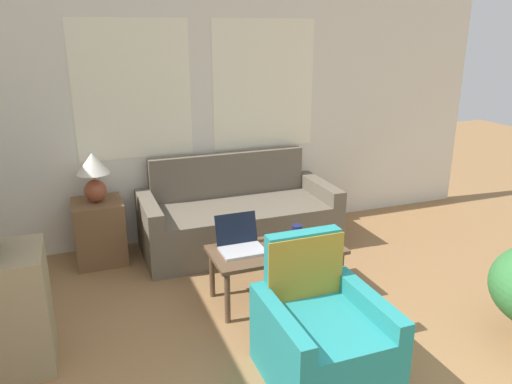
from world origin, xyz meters
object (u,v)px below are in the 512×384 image
armchair (320,338)px  table_lamp (93,173)px  coffee_table (276,254)px  cup_navy (274,253)px  laptop (240,242)px  snack_bowl (286,240)px  couch (238,219)px  cup_white (277,246)px  cup_yellow (297,231)px

armchair → table_lamp: bearing=117.9°
coffee_table → cup_navy: size_ratio=10.91×
armchair → laptop: (-0.16, 1.06, 0.23)m
armchair → laptop: armchair is taller
armchair → cup_navy: 0.85m
snack_bowl → coffee_table: bearing=-154.1°
snack_bowl → armchair: bearing=-101.8°
couch → table_lamp: size_ratio=4.18×
laptop → couch: bearing=72.5°
cup_navy → snack_bowl: size_ratio=0.47×
cup_navy → snack_bowl: 0.29m
armchair → cup_white: 0.95m
table_lamp → cup_white: table_lamp is taller
cup_white → snack_bowl: cup_white is taller
couch → table_lamp: table_lamp is taller
couch → snack_bowl: (0.05, -1.06, 0.20)m
table_lamp → cup_navy: (1.19, -1.38, -0.38)m
cup_navy → coffee_table: bearing=61.2°
coffee_table → laptop: (-0.27, 0.08, 0.11)m
cup_yellow → armchair: bearing=-107.8°
coffee_table → cup_navy: 0.21m
laptop → cup_yellow: bearing=6.2°
armchair → snack_bowl: (0.22, 1.03, 0.21)m
couch → armchair: couch is taller
table_lamp → snack_bowl: size_ratio=2.23×
couch → cup_navy: (-0.14, -1.27, 0.21)m
cup_navy → cup_yellow: cup_yellow is taller
cup_yellow → cup_white: (-0.27, -0.20, -0.00)m
armchair → coffee_table: armchair is taller
table_lamp → cup_navy: table_lamp is taller
couch → armchair: size_ratio=2.18×
armchair → laptop: size_ratio=2.57×
cup_yellow → cup_white: 0.34m
coffee_table → laptop: 0.31m
armchair → cup_yellow: bearing=72.2°
laptop → snack_bowl: size_ratio=1.67×
armchair → cup_yellow: 1.20m
armchair → cup_navy: (0.02, 0.82, 0.22)m
table_lamp → cup_navy: 1.86m
cup_white → snack_bowl: bearing=42.3°
couch → cup_navy: size_ratio=19.72×
laptop → cup_yellow: size_ratio=3.20×
cup_white → laptop: bearing=149.9°
cup_yellow → cup_white: size_ratio=1.08×
coffee_table → cup_yellow: size_ratio=9.94×
cup_yellow → cup_navy: bearing=-137.9°
coffee_table → armchair: bearing=-96.6°
cup_white → snack_bowl: (0.12, 0.11, -0.02)m
cup_yellow → snack_bowl: bearing=-147.8°
cup_white → snack_bowl: size_ratio=0.48×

